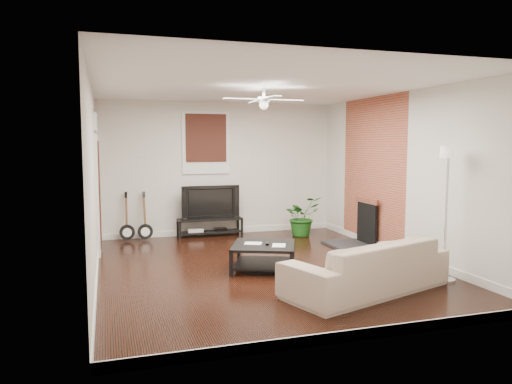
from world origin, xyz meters
TOP-DOWN VIEW (x-y plane):
  - room at (0.00, 0.00)m, footprint 5.01×6.01m
  - brick_accent at (2.49, 1.00)m, footprint 0.02×2.20m
  - fireplace at (2.20, 1.00)m, footprint 0.80×1.10m
  - window_back at (-0.30, 2.97)m, footprint 1.00×0.06m
  - door_left at (-2.46, 1.90)m, footprint 0.08×1.00m
  - tv_stand at (-0.27, 2.78)m, footprint 1.35×0.36m
  - tv at (-0.27, 2.80)m, footprint 1.21×0.16m
  - coffee_table at (-0.04, -0.12)m, footprint 1.22×1.22m
  - sofa at (0.90, -1.58)m, footprint 2.50×1.61m
  - floor_lamp at (2.20, -1.48)m, footprint 0.40×0.40m
  - potted_plant at (1.58, 2.24)m, footprint 0.90×0.84m
  - guitar_left at (-1.95, 2.75)m, footprint 0.32×0.23m
  - guitar_right at (-1.60, 2.72)m, footprint 0.31×0.23m
  - ceiling_fan at (0.00, 0.00)m, footprint 1.24×1.24m

SIDE VIEW (x-z plane):
  - tv_stand at x=-0.27m, z-range 0.00..0.38m
  - coffee_table at x=-0.04m, z-range 0.00..0.39m
  - sofa at x=0.90m, z-range 0.00..0.68m
  - potted_plant at x=1.58m, z-range 0.00..0.83m
  - fireplace at x=2.20m, z-range 0.00..0.92m
  - guitar_left at x=-1.95m, z-range 0.00..0.98m
  - guitar_right at x=-1.60m, z-range 0.00..0.98m
  - tv at x=-0.27m, z-range 0.38..1.07m
  - floor_lamp at x=2.20m, z-range 0.00..1.91m
  - door_left at x=-2.46m, z-range 0.00..2.50m
  - room at x=0.00m, z-range 0.00..2.80m
  - brick_accent at x=2.49m, z-range 0.00..2.80m
  - window_back at x=-0.30m, z-range 1.30..2.60m
  - ceiling_fan at x=0.00m, z-range 2.44..2.76m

